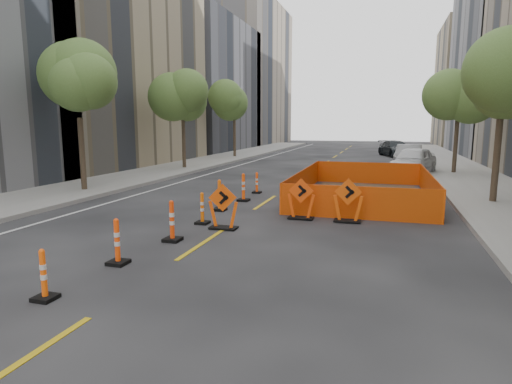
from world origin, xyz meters
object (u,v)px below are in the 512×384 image
(channelizer_6, at_px, (219,195))
(channelizer_5, at_px, (202,208))
(channelizer_7, at_px, (243,187))
(parked_car_mid, at_px, (408,156))
(channelizer_2, at_px, (44,275))
(channelizer_3, at_px, (117,241))
(channelizer_4, at_px, (172,221))
(chevron_sign_center, at_px, (301,199))
(chevron_sign_right, at_px, (348,201))
(parked_car_near, at_px, (413,161))
(channelizer_8, at_px, (257,183))
(chevron_sign_left, at_px, (223,206))
(parked_car_far, at_px, (395,149))

(channelizer_6, bearing_deg, channelizer_5, -83.43)
(channelizer_7, bearing_deg, parked_car_mid, 67.24)
(channelizer_2, bearing_deg, channelizer_3, 87.40)
(channelizer_4, bearing_deg, channelizer_7, 90.56)
(channelizer_4, height_order, chevron_sign_center, chevron_sign_center)
(chevron_sign_right, bearing_deg, parked_car_near, 73.84)
(channelizer_3, distance_m, chevron_sign_right, 7.15)
(chevron_sign_center, bearing_deg, channelizer_6, 170.48)
(channelizer_2, height_order, chevron_sign_center, chevron_sign_center)
(channelizer_4, distance_m, chevron_sign_center, 4.49)
(parked_car_near, relative_size, parked_car_mid, 1.05)
(channelizer_7, distance_m, chevron_sign_center, 3.77)
(channelizer_2, distance_m, parked_car_mid, 27.56)
(channelizer_8, height_order, chevron_sign_left, chevron_sign_left)
(channelizer_5, xyz_separation_m, channelizer_6, (-0.23, 2.02, 0.06))
(channelizer_6, xyz_separation_m, chevron_sign_left, (1.08, -2.44, 0.12))
(chevron_sign_center, distance_m, parked_car_near, 14.22)
(chevron_sign_center, bearing_deg, chevron_sign_left, -134.90)
(channelizer_5, distance_m, parked_car_far, 30.58)
(channelizer_2, relative_size, channelizer_4, 0.85)
(channelizer_6, relative_size, chevron_sign_center, 0.84)
(channelizer_3, relative_size, parked_car_far, 0.21)
(channelizer_5, height_order, chevron_sign_center, chevron_sign_center)
(channelizer_6, bearing_deg, parked_car_mid, 68.93)
(chevron_sign_center, distance_m, chevron_sign_right, 1.48)
(channelizer_6, xyz_separation_m, parked_car_mid, (7.13, 18.50, 0.21))
(chevron_sign_left, xyz_separation_m, parked_car_mid, (6.04, 20.94, 0.10))
(chevron_sign_center, bearing_deg, channelizer_2, -112.29)
(channelizer_8, height_order, chevron_sign_center, chevron_sign_center)
(channelizer_6, distance_m, chevron_sign_right, 4.52)
(channelizer_4, bearing_deg, parked_car_mid, 73.09)
(channelizer_3, bearing_deg, parked_car_near, 69.60)
(channelizer_8, bearing_deg, channelizer_7, -88.51)
(parked_car_far, bearing_deg, parked_car_mid, -105.13)
(channelizer_7, height_order, channelizer_8, channelizer_7)
(parked_car_mid, height_order, parked_car_far, parked_car_mid)
(channelizer_8, distance_m, chevron_sign_left, 6.56)
(channelizer_4, relative_size, channelizer_5, 1.11)
(channelizer_4, bearing_deg, parked_car_near, 68.18)
(channelizer_4, height_order, parked_car_mid, parked_car_mid)
(channelizer_5, height_order, channelizer_8, channelizer_5)
(channelizer_8, bearing_deg, channelizer_3, -90.86)
(chevron_sign_right, bearing_deg, channelizer_5, -165.52)
(parked_car_mid, bearing_deg, channelizer_7, -106.25)
(channelizer_2, distance_m, channelizer_6, 8.10)
(channelizer_5, bearing_deg, parked_car_mid, 71.43)
(channelizer_2, distance_m, parked_car_near, 22.41)
(parked_car_mid, bearing_deg, channelizer_3, -99.64)
(channelizer_7, distance_m, parked_car_mid, 17.87)
(parked_car_near, height_order, parked_car_far, parked_car_near)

